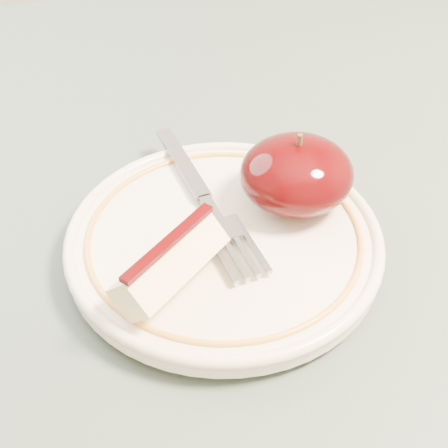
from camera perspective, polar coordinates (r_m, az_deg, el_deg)
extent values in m
cylinder|color=brown|center=(1.14, 16.57, 1.58)|extent=(0.05, 0.05, 0.71)
cube|color=#3E4C44|center=(0.49, 2.52, -1.17)|extent=(0.90, 0.90, 0.04)
cylinder|color=beige|center=(0.44, 0.00, -2.40)|extent=(0.12, 0.12, 0.01)
cylinder|color=beige|center=(0.44, 0.00, -1.56)|extent=(0.22, 0.22, 0.01)
torus|color=beige|center=(0.43, 0.00, -1.08)|extent=(0.22, 0.22, 0.01)
torus|color=gold|center=(0.43, 0.00, -0.94)|extent=(0.19, 0.19, 0.00)
ellipsoid|color=black|center=(0.45, 6.64, 4.55)|extent=(0.08, 0.08, 0.05)
cylinder|color=#472D19|center=(0.43, 6.93, 7.49)|extent=(0.00, 0.00, 0.01)
cube|color=beige|center=(0.39, -4.90, -3.70)|extent=(0.08, 0.08, 0.03)
cube|color=#340102|center=(0.38, -5.07, -1.65)|extent=(0.06, 0.06, 0.00)
cube|color=gray|center=(0.49, -3.84, 5.66)|extent=(0.03, 0.10, 0.00)
cube|color=gray|center=(0.45, -1.22, 1.44)|extent=(0.01, 0.03, 0.00)
cube|color=gray|center=(0.43, 0.02, -0.58)|extent=(0.03, 0.03, 0.00)
cube|color=gray|center=(0.41, 3.08, -2.68)|extent=(0.01, 0.04, 0.00)
cube|color=gray|center=(0.41, 2.09, -2.97)|extent=(0.01, 0.04, 0.00)
cube|color=gray|center=(0.41, 1.09, -3.27)|extent=(0.01, 0.04, 0.00)
cube|color=gray|center=(0.41, 0.08, -3.57)|extent=(0.01, 0.04, 0.00)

